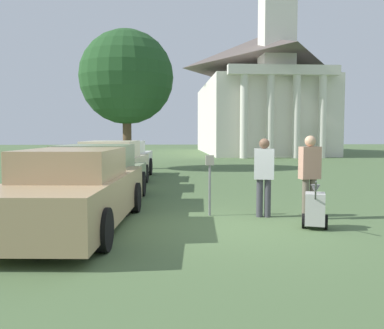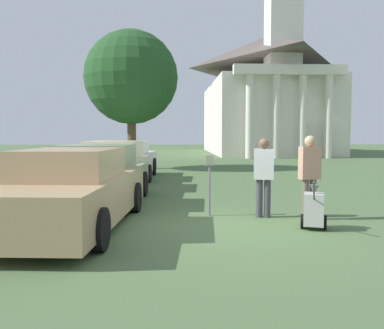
{
  "view_description": "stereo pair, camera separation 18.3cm",
  "coord_description": "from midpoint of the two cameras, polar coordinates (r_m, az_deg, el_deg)",
  "views": [
    {
      "loc": [
        -1.29,
        -7.97,
        1.81
      ],
      "look_at": [
        -0.63,
        1.72,
        1.1
      ],
      "focal_mm": 40.0,
      "sensor_mm": 36.0,
      "label": 1
    },
    {
      "loc": [
        -1.11,
        -7.98,
        1.81
      ],
      "look_at": [
        -0.63,
        1.72,
        1.1
      ],
      "focal_mm": 40.0,
      "sensor_mm": 36.0,
      "label": 2
    }
  ],
  "objects": [
    {
      "name": "parked_car_cream",
      "position": [
        14.31,
        -9.85,
        -0.24
      ],
      "size": [
        2.25,
        5.21,
        1.56
      ],
      "rotation": [
        0.0,
        0.0,
        -0.08
      ],
      "color": "beige",
      "rests_on": "ground_plane"
    },
    {
      "name": "ground_plane",
      "position": [
        8.27,
        5.63,
        -8.49
      ],
      "size": [
        120.0,
        120.0,
        0.0
      ],
      "primitive_type": "plane",
      "color": "#4C663D"
    },
    {
      "name": "parked_car_white",
      "position": [
        17.06,
        -8.72,
        0.46
      ],
      "size": [
        2.4,
        5.37,
        1.51
      ],
      "rotation": [
        0.0,
        0.0,
        -0.08
      ],
      "color": "silver",
      "rests_on": "ground_plane"
    },
    {
      "name": "church",
      "position": [
        39.9,
        9.77,
        9.92
      ],
      "size": [
        9.76,
        17.63,
        25.21
      ],
      "color": "silver",
      "rests_on": "ground_plane"
    },
    {
      "name": "shade_tree",
      "position": [
        22.09,
        -7.88,
        11.41
      ],
      "size": [
        4.7,
        4.7,
        6.96
      ],
      "color": "brown",
      "rests_on": "ground_plane"
    },
    {
      "name": "parked_car_sage",
      "position": [
        11.04,
        -11.95,
        -1.68
      ],
      "size": [
        2.33,
        4.91,
        1.52
      ],
      "rotation": [
        0.0,
        0.0,
        -0.08
      ],
      "color": "gray",
      "rests_on": "ground_plane"
    },
    {
      "name": "equipment_cart",
      "position": [
        8.44,
        16.55,
        -5.71
      ],
      "size": [
        0.54,
        0.99,
        1.0
      ],
      "rotation": [
        0.0,
        0.0,
        -0.34
      ],
      "color": "#B2B2AD",
      "rests_on": "ground_plane"
    },
    {
      "name": "parked_car_tan",
      "position": [
        8.44,
        -14.81,
        -3.48
      ],
      "size": [
        2.29,
        5.43,
        1.52
      ],
      "rotation": [
        0.0,
        0.0,
        -0.08
      ],
      "color": "tan",
      "rests_on": "ground_plane"
    },
    {
      "name": "person_worker",
      "position": [
        9.31,
        10.09,
        -1.07
      ],
      "size": [
        0.46,
        0.3,
        1.7
      ],
      "rotation": [
        0.0,
        0.0,
        2.93
      ],
      "color": "#3F3F47",
      "rests_on": "ground_plane"
    },
    {
      "name": "parking_meter",
      "position": [
        9.36,
        2.89,
        -1.21
      ],
      "size": [
        0.18,
        0.09,
        1.33
      ],
      "color": "slate",
      "rests_on": "ground_plane"
    },
    {
      "name": "person_supervisor",
      "position": [
        9.26,
        15.95,
        -0.94
      ],
      "size": [
        0.45,
        0.29,
        1.76
      ],
      "rotation": [
        0.0,
        0.0,
        3.31
      ],
      "color": "#665B4C",
      "rests_on": "ground_plane"
    }
  ]
}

